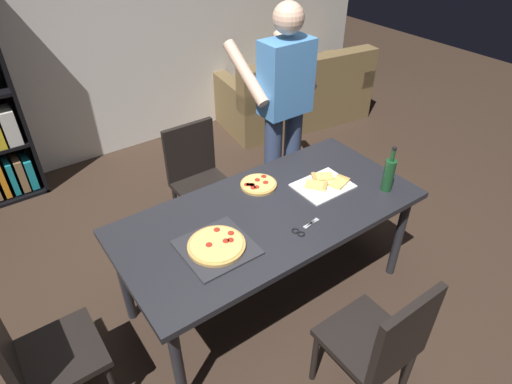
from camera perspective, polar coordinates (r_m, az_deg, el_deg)
name	(u,v)px	position (r m, az deg, el deg)	size (l,w,h in m)	color
ground_plane	(268,292)	(3.17, 1.62, -13.10)	(12.00, 12.00, 0.00)	#38281E
back_wall	(101,12)	(4.53, -19.77, 21.44)	(6.40, 0.10, 2.80)	silver
dining_table	(270,219)	(2.69, 1.86, -3.57)	(1.89, 0.90, 0.75)	#232328
chair_near_camera	(382,342)	(2.38, 16.28, -18.44)	(0.42, 0.42, 0.90)	black
chair_far_side	(198,174)	(3.44, -7.68, 2.41)	(0.42, 0.42, 0.90)	black
chair_left_end	(36,354)	(2.50, -27.05, -18.57)	(0.42, 0.42, 0.90)	black
couch	(295,97)	(5.25, 5.23, 12.39)	(1.80, 1.08, 0.85)	brown
person_serving_pizza	(283,105)	(3.35, 3.64, 11.34)	(0.55, 0.54, 1.75)	#38476B
pepperoni_pizza_on_tray	(217,246)	(2.39, -5.22, -7.11)	(0.38, 0.38, 0.04)	#2D2D33
pizza_slices_on_towel	(325,184)	(2.89, 9.06, 1.07)	(0.36, 0.28, 0.03)	white
wine_bottle	(389,174)	(2.88, 17.14, 2.26)	(0.07, 0.07, 0.32)	#194723
kitchen_scissors	(303,229)	(2.52, 6.25, -4.85)	(0.20, 0.09, 0.01)	silver
second_pizza_plain	(258,184)	(2.85, 0.33, 1.02)	(0.24, 0.24, 0.03)	tan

